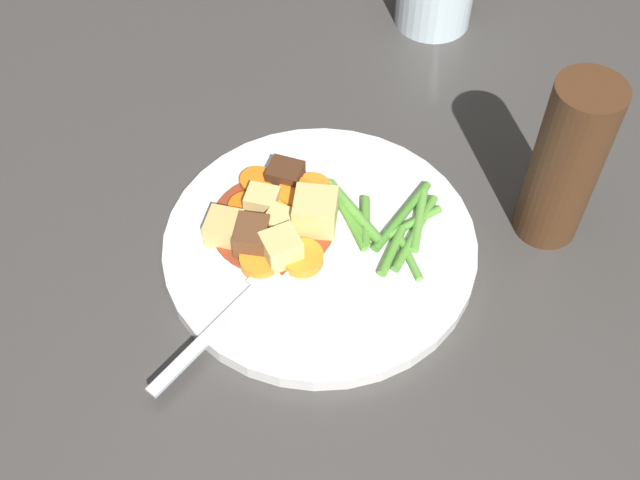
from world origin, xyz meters
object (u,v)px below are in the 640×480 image
object	(u,v)px
potato_chunk_4	(281,249)
pepper_mill	(566,163)
carrot_slice_4	(312,189)
carrot_slice_1	(280,208)
carrot_slice_3	(261,260)
carrot_slice_6	(302,258)
fork	(238,307)
dinner_plate	(320,245)
carrot_slice_2	(296,196)
potato_chunk_0	(315,213)
potato_chunk_3	(263,202)
carrot_slice_5	(246,208)
potato_chunk_1	(224,228)
meat_chunk_0	(252,238)
potato_chunk_2	(278,228)
carrot_slice_0	(257,182)
meat_chunk_1	(285,175)

from	to	relation	value
potato_chunk_4	pepper_mill	xyz separation A→B (m)	(-0.21, -0.10, 0.05)
carrot_slice_4	carrot_slice_1	bearing A→B (deg)	52.13
carrot_slice_3	carrot_slice_6	distance (m)	0.03
fork	dinner_plate	bearing A→B (deg)	-120.49
carrot_slice_1	carrot_slice_3	xyz separation A→B (m)	(0.00, 0.06, -0.00)
carrot_slice_2	potato_chunk_0	bearing A→B (deg)	134.47
carrot_slice_4	potato_chunk_4	world-z (taller)	potato_chunk_4
potato_chunk_3	potato_chunk_4	bearing A→B (deg)	122.12
carrot_slice_5	fork	size ratio (longest dim) A/B	0.18
carrot_slice_6	potato_chunk_1	distance (m)	0.07
carrot_slice_4	pepper_mill	bearing A→B (deg)	-173.63
carrot_slice_5	potato_chunk_4	xyz separation A→B (m)	(-0.04, 0.04, 0.01)
carrot_slice_1	meat_chunk_0	world-z (taller)	meat_chunk_0
potato_chunk_2	pepper_mill	distance (m)	0.23
carrot_slice_5	meat_chunk_0	bearing A→B (deg)	114.90
carrot_slice_0	potato_chunk_4	world-z (taller)	potato_chunk_4
carrot_slice_4	carrot_slice_6	xyz separation A→B (m)	(-0.01, 0.07, 0.00)
carrot_slice_4	potato_chunk_2	bearing A→B (deg)	73.10
potato_chunk_0	potato_chunk_4	xyz separation A→B (m)	(0.02, 0.04, -0.00)
carrot_slice_6	pepper_mill	distance (m)	0.22
meat_chunk_1	carrot_slice_6	bearing A→B (deg)	113.75
potato_chunk_4	dinner_plate	bearing A→B (deg)	-134.28
carrot_slice_0	fork	size ratio (longest dim) A/B	0.17
carrot_slice_3	dinner_plate	bearing A→B (deg)	-139.63
potato_chunk_2	carrot_slice_4	bearing A→B (deg)	-106.90
carrot_slice_5	potato_chunk_4	size ratio (longest dim) A/B	1.02
carrot_slice_2	carrot_slice_3	bearing A→B (deg)	80.98
potato_chunk_4	meat_chunk_0	distance (m)	0.03
carrot_slice_4	potato_chunk_4	xyz separation A→B (m)	(0.01, 0.07, 0.01)
dinner_plate	meat_chunk_1	distance (m)	0.07
carrot_slice_3	carrot_slice_6	bearing A→B (deg)	-161.97
dinner_plate	carrot_slice_1	bearing A→B (deg)	-27.74
carrot_slice_5	pepper_mill	world-z (taller)	pepper_mill
potato_chunk_1	pepper_mill	world-z (taller)	pepper_mill
potato_chunk_4	pepper_mill	world-z (taller)	pepper_mill
pepper_mill	carrot_slice_4	bearing A→B (deg)	6.37
carrot_slice_6	potato_chunk_1	world-z (taller)	potato_chunk_1
carrot_slice_2	potato_chunk_1	bearing A→B (deg)	47.20
meat_chunk_0	meat_chunk_1	bearing A→B (deg)	-96.56
carrot_slice_4	meat_chunk_0	xyz separation A→B (m)	(0.03, 0.07, 0.01)
carrot_slice_1	potato_chunk_3	xyz separation A→B (m)	(0.01, 0.00, 0.01)
carrot_slice_0	carrot_slice_2	world-z (taller)	carrot_slice_2
potato_chunk_2	meat_chunk_1	bearing A→B (deg)	-81.12
meat_chunk_1	potato_chunk_3	bearing A→B (deg)	72.95
potato_chunk_0	potato_chunk_3	world-z (taller)	potato_chunk_0
carrot_slice_0	potato_chunk_2	distance (m)	0.06
carrot_slice_1	potato_chunk_2	distance (m)	0.03
carrot_slice_3	potato_chunk_3	xyz separation A→B (m)	(0.01, -0.05, 0.01)
fork	pepper_mill	size ratio (longest dim) A/B	1.06
carrot_slice_1	carrot_slice_4	bearing A→B (deg)	-127.87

